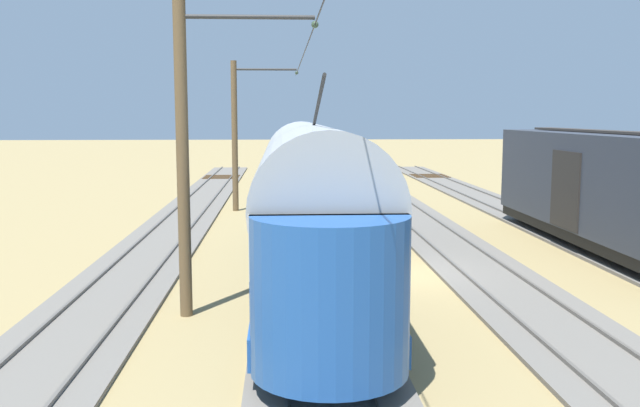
{
  "coord_description": "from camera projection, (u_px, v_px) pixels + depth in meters",
  "views": [
    {
      "loc": [
        3.29,
        19.26,
        4.54
      ],
      "look_at": [
        2.31,
        1.99,
        2.32
      ],
      "focal_mm": 38.87,
      "sensor_mm": 36.0,
      "label": 1
    }
  ],
  "objects": [
    {
      "name": "track_adjacent_siding",
      "position": [
        480.0,
        269.0,
        20.27
      ],
      "size": [
        2.8,
        80.0,
        0.18
      ],
      "color": "#666059",
      "rests_on": "ground"
    },
    {
      "name": "track_third_siding",
      "position": [
        308.0,
        271.0,
        19.99
      ],
      "size": [
        2.8,
        80.0,
        0.18
      ],
      "color": "#666059",
      "rests_on": "ground"
    },
    {
      "name": "switch_stand",
      "position": [
        582.0,
        208.0,
        28.68
      ],
      "size": [
        0.5,
        0.3,
        1.24
      ],
      "color": "black",
      "rests_on": "ground"
    },
    {
      "name": "overhead_wire_run",
      "position": [
        310.0,
        29.0,
        15.9
      ],
      "size": [
        2.95,
        38.84,
        0.18
      ],
      "color": "black",
      "rests_on": "ground"
    },
    {
      "name": "track_outer_siding",
      "position": [
        131.0,
        273.0,
        19.71
      ],
      "size": [
        2.8,
        80.0,
        0.18
      ],
      "color": "#666059",
      "rests_on": "ground"
    },
    {
      "name": "vintage_streetcar",
      "position": [
        310.0,
        201.0,
        18.46
      ],
      "size": [
        2.65,
        17.7,
        5.09
      ],
      "color": "#1E4C93",
      "rests_on": "ground"
    },
    {
      "name": "ground_plane",
      "position": [
        397.0,
        274.0,
        19.83
      ],
      "size": [
        220.0,
        220.0,
        0.0
      ],
      "primitive_type": "plane",
      "color": "#937F51"
    },
    {
      "name": "catenary_pole_foreground",
      "position": [
        237.0,
        133.0,
        32.56
      ],
      "size": [
        3.16,
        0.28,
        7.05
      ],
      "color": "brown",
      "rests_on": "ground"
    },
    {
      "name": "boxcar_adjacent",
      "position": [
        609.0,
        187.0,
        22.97
      ],
      "size": [
        2.96,
        13.39,
        3.85
      ],
      "color": "#2D333D",
      "rests_on": "ground"
    },
    {
      "name": "catenary_pole_mid_near",
      "position": [
        187.0,
        153.0,
        15.31
      ],
      "size": [
        3.16,
        0.28,
        7.05
      ],
      "color": "brown",
      "rests_on": "ground"
    }
  ]
}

